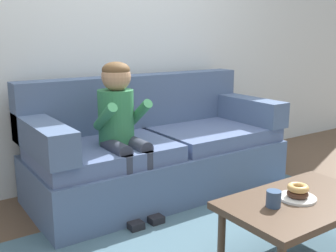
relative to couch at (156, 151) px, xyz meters
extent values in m
plane|color=brown|center=(-0.08, -0.85, -0.34)|extent=(10.00, 10.00, 0.00)
cube|color=silver|center=(-0.08, 0.55, 1.06)|extent=(8.00, 0.10, 2.80)
cube|color=#476675|center=(-0.08, -1.10, -0.34)|extent=(2.53, 1.75, 0.01)
cube|color=slate|center=(0.00, -0.05, -0.15)|extent=(2.08, 0.90, 0.38)
cube|color=slate|center=(-0.52, -0.10, 0.10)|extent=(1.00, 0.74, 0.12)
cube|color=slate|center=(0.52, -0.10, 0.10)|extent=(1.00, 0.74, 0.12)
cube|color=slate|center=(0.00, 0.30, 0.38)|extent=(2.08, 0.20, 0.45)
cube|color=slate|center=(-0.94, -0.05, 0.27)|extent=(0.20, 0.90, 0.22)
cube|color=slate|center=(0.94, -0.05, 0.27)|extent=(0.20, 0.90, 0.22)
cube|color=#4C3828|center=(0.09, -1.37, 0.02)|extent=(0.91, 0.54, 0.04)
cylinder|color=#4C3828|center=(-0.31, -1.17, -0.17)|extent=(0.04, 0.04, 0.34)
cylinder|color=#4C3828|center=(0.49, -1.17, -0.17)|extent=(0.04, 0.04, 0.34)
cylinder|color=#337A4C|center=(-0.42, -0.13, 0.36)|extent=(0.26, 0.26, 0.40)
sphere|color=tan|center=(-0.42, -0.15, 0.65)|extent=(0.21, 0.21, 0.21)
ellipsoid|color=brown|center=(-0.42, -0.15, 0.70)|extent=(0.20, 0.20, 0.12)
cylinder|color=#333847|center=(-0.50, -0.28, 0.17)|extent=(0.11, 0.30, 0.11)
cylinder|color=#333847|center=(-0.50, -0.43, -0.06)|extent=(0.09, 0.09, 0.44)
cube|color=black|center=(-0.50, -0.48, -0.31)|extent=(0.10, 0.20, 0.06)
cylinder|color=#337A4C|center=(-0.56, -0.23, 0.39)|extent=(0.07, 0.29, 0.23)
cylinder|color=#333847|center=(-0.34, -0.28, 0.17)|extent=(0.11, 0.30, 0.11)
cylinder|color=#333847|center=(-0.34, -0.43, -0.06)|extent=(0.09, 0.09, 0.44)
cube|color=black|center=(-0.34, -0.48, -0.31)|extent=(0.10, 0.20, 0.06)
cylinder|color=#337A4C|center=(-0.29, -0.23, 0.39)|extent=(0.07, 0.29, 0.23)
cylinder|color=white|center=(0.08, -1.36, 0.04)|extent=(0.21, 0.21, 0.01)
torus|color=#422619|center=(0.08, -1.36, 0.07)|extent=(0.17, 0.17, 0.04)
torus|color=tan|center=(0.08, -1.36, 0.11)|extent=(0.16, 0.16, 0.04)
cylinder|color=#334C72|center=(-0.11, -1.35, 0.08)|extent=(0.08, 0.08, 0.09)
cube|color=gold|center=(0.51, -0.82, -0.32)|extent=(0.16, 0.09, 0.05)
cylinder|color=gold|center=(0.42, -0.82, -0.32)|extent=(0.06, 0.06, 0.05)
cylinder|color=gold|center=(0.59, -0.82, -0.32)|extent=(0.06, 0.06, 0.05)
camera|label=1|loc=(-1.69, -2.68, 0.94)|focal=42.42mm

